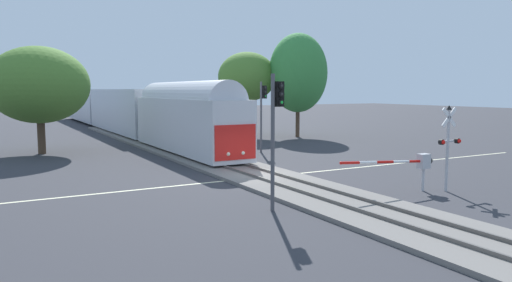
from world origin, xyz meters
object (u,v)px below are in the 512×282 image
object	(u,v)px
crossing_gate_near	(415,163)
oak_far_right	(247,77)
traffic_signal_median	(276,120)
maple_right_background	(298,73)
commuter_train	(122,109)
traffic_signal_far_side	(263,105)
oak_behind_train	(39,85)
crossing_signal_mast	(448,139)

from	to	relation	value
crossing_gate_near	oak_far_right	world-z (taller)	oak_far_right
traffic_signal_median	oak_far_right	distance (m)	31.24
crossing_gate_near	maple_right_background	size ratio (longest dim) A/B	0.53
commuter_train	oak_far_right	world-z (taller)	oak_far_right
oak_far_right	maple_right_background	bearing A→B (deg)	-35.48
traffic_signal_far_side	oak_far_right	distance (m)	13.19
commuter_train	oak_behind_train	xyz separation A→B (m)	(-9.61, -14.62, 2.48)
crossing_gate_near	traffic_signal_median	xyz separation A→B (m)	(-7.58, 0.21, 2.25)
crossing_signal_mast	traffic_signal_median	xyz separation A→B (m)	(-9.09, 0.84, 1.16)
crossing_gate_near	traffic_signal_median	bearing A→B (deg)	178.40
crossing_gate_near	crossing_signal_mast	xyz separation A→B (m)	(1.51, -0.63, 1.10)
commuter_train	traffic_signal_far_side	size ratio (longest dim) A/B	11.04
oak_behind_train	maple_right_background	xyz separation A→B (m)	(24.43, 1.52, 1.36)
crossing_gate_near	traffic_signal_far_side	size ratio (longest dim) A/B	1.03
crossing_signal_mast	oak_behind_train	bearing A→B (deg)	122.78
commuter_train	maple_right_background	distance (m)	20.15
traffic_signal_median	maple_right_background	bearing A→B (deg)	54.39
crossing_signal_mast	crossing_gate_near	bearing A→B (deg)	157.26
crossing_gate_near	oak_far_right	bearing A→B (deg)	77.97
traffic_signal_far_side	oak_far_right	xyz separation A→B (m)	(4.99, 11.96, 2.50)
crossing_signal_mast	traffic_signal_median	bearing A→B (deg)	174.70
crossing_signal_mast	oak_behind_train	size ratio (longest dim) A/B	0.51
traffic_signal_far_side	oak_behind_train	xyz separation A→B (m)	(-15.16, 7.39, 1.54)
crossing_gate_near	traffic_signal_far_side	xyz separation A→B (m)	(1.03, 16.27, 2.25)
oak_behind_train	commuter_train	bearing A→B (deg)	56.69
traffic_signal_median	maple_right_background	size ratio (longest dim) A/B	0.52
traffic_signal_median	oak_far_right	size ratio (longest dim) A/B	0.63
commuter_train	traffic_signal_far_side	world-z (taller)	traffic_signal_far_side
traffic_signal_median	oak_far_right	world-z (taller)	oak_far_right
traffic_signal_median	oak_far_right	xyz separation A→B (m)	(13.60, 28.01, 2.50)
commuter_train	crossing_gate_near	size ratio (longest dim) A/B	10.75
maple_right_background	traffic_signal_median	bearing A→B (deg)	-125.61
traffic_signal_median	crossing_gate_near	bearing A→B (deg)	-1.60
crossing_signal_mast	maple_right_background	size ratio (longest dim) A/B	0.39
traffic_signal_median	oak_far_right	bearing A→B (deg)	64.11
maple_right_background	oak_behind_train	bearing A→B (deg)	-176.43
oak_behind_train	oak_far_right	xyz separation A→B (m)	(20.15, 4.57, 0.96)
crossing_gate_near	maple_right_background	world-z (taller)	maple_right_background
traffic_signal_median	maple_right_background	world-z (taller)	maple_right_background
oak_far_right	crossing_gate_near	bearing A→B (deg)	-102.03
commuter_train	traffic_signal_median	xyz separation A→B (m)	(-3.06, -38.06, 0.94)
commuter_train	oak_far_right	distance (m)	14.97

